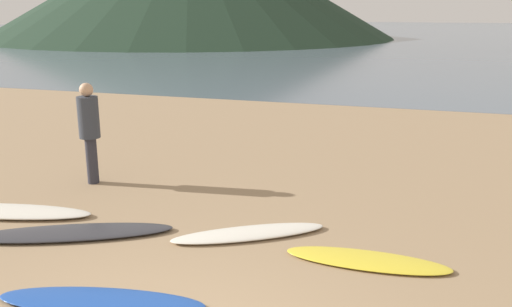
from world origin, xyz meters
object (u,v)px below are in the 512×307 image
surfboard_2 (71,233)px  surfboard_4 (249,233)px  surfboard_3 (101,301)px  surfboard_5 (367,260)px  person_0 (89,125)px  surfboard_1 (6,211)px

surfboard_2 → surfboard_4: bearing=-7.8°
surfboard_2 → surfboard_3: 1.95m
surfboard_4 → surfboard_3: bearing=-145.5°
surfboard_4 → surfboard_5: 1.62m
surfboard_4 → surfboard_5: bearing=-43.3°
surfboard_2 → surfboard_3: bearing=-70.8°
surfboard_4 → person_0: size_ratio=1.21×
surfboard_1 → surfboard_3: bearing=-44.3°
surfboard_2 → surfboard_4: (2.27, 0.70, -0.00)m
surfboard_3 → surfboard_4: size_ratio=1.04×
surfboard_1 → surfboard_4: size_ratio=1.24×
surfboard_1 → surfboard_2: (1.40, -0.37, -0.01)m
surfboard_3 → surfboard_5: size_ratio=1.12×
surfboard_3 → surfboard_4: (0.91, 2.10, 0.01)m
surfboard_1 → surfboard_5: 5.26m
person_0 → surfboard_4: bearing=-46.1°
surfboard_3 → surfboard_4: 2.29m
surfboard_3 → surfboard_5: surfboard_3 is taller
surfboard_2 → surfboard_5: surfboard_2 is taller
surfboard_5 → surfboard_3: bearing=-145.4°
surfboard_1 → surfboard_4: surfboard_1 is taller
surfboard_3 → person_0: bearing=113.5°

